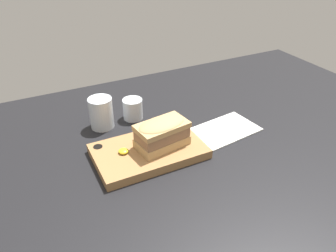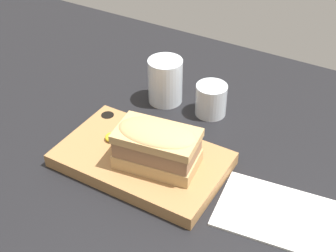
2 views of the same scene
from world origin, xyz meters
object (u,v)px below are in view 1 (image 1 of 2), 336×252
(serving_board, at_px, (148,151))
(sandwich, at_px, (162,132))
(wine_glass, at_px, (133,109))
(napkin, at_px, (224,130))
(water_glass, at_px, (101,115))

(serving_board, height_order, sandwich, sandwich)
(serving_board, bearing_deg, wine_glass, 80.06)
(sandwich, distance_m, wine_glass, 0.23)
(serving_board, height_order, napkin, serving_board)
(sandwich, xyz_separation_m, wine_glass, (-0.00, 0.22, -0.04))
(water_glass, distance_m, wine_glass, 0.11)
(wine_glass, relative_size, napkin, 0.31)
(water_glass, height_order, napkin, water_glass)
(serving_board, distance_m, wine_glass, 0.22)
(sandwich, height_order, wine_glass, sandwich)
(wine_glass, bearing_deg, water_glass, -176.71)
(wine_glass, bearing_deg, sandwich, -89.47)
(serving_board, height_order, wine_glass, wine_glass)
(water_glass, xyz_separation_m, wine_glass, (0.11, 0.01, -0.01))
(napkin, bearing_deg, sandwich, -175.64)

